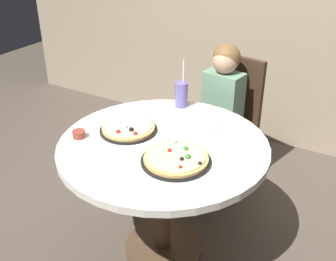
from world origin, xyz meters
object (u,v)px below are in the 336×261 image
dining_table (163,159)px  soda_cup (181,94)px  diner_child (215,130)px  pizza_cheese (176,159)px  pizza_veggie (128,128)px  plate_small (202,125)px  chair_wooden (229,115)px  sauce_bowl (79,134)px

dining_table → soda_cup: bearing=107.0°
diner_child → pizza_cheese: 0.92m
diner_child → pizza_veggie: 0.80m
diner_child → plate_small: bearing=-77.2°
chair_wooden → diner_child: diner_child is taller
plate_small → dining_table: bearing=-108.3°
soda_cup → plate_small: size_ratio=1.71×
soda_cup → pizza_cheese: bearing=-63.5°
dining_table → pizza_veggie: (-0.24, 0.01, 0.12)m
chair_wooden → plate_small: chair_wooden is taller
pizza_veggie → plate_small: size_ratio=1.80×
chair_wooden → soda_cup: 0.57m
pizza_veggie → diner_child: bearing=72.5°
chair_wooden → pizza_cheese: 1.07m
chair_wooden → diner_child: 0.19m
soda_cup → plate_small: bearing=-37.5°
dining_table → chair_wooden: size_ratio=1.19×
dining_table → chair_wooden: bearing=89.2°
dining_table → soda_cup: size_ratio=3.68×
plate_small → chair_wooden: bearing=97.1°
chair_wooden → sauce_bowl: chair_wooden is taller
pizza_veggie → pizza_cheese: size_ratio=0.92×
dining_table → diner_child: bearing=90.8°
dining_table → chair_wooden: 0.91m
pizza_cheese → plate_small: (-0.06, 0.41, -0.01)m
pizza_cheese → plate_small: size_ratio=1.94×
diner_child → sauce_bowl: size_ratio=15.46×
pizza_veggie → pizza_cheese: bearing=-20.3°
diner_child → soda_cup: size_ratio=3.52×
sauce_bowl → soda_cup: bearing=65.6°
chair_wooden → plate_small: 0.67m
soda_cup → sauce_bowl: size_ratio=4.40×
dining_table → sauce_bowl: sauce_bowl is taller
diner_child → sauce_bowl: 1.04m
dining_table → diner_child: (-0.01, 0.73, -0.16)m
soda_cup → sauce_bowl: soda_cup is taller
plate_small → pizza_veggie: bearing=-141.1°
dining_table → pizza_veggie: size_ratio=3.50×
chair_wooden → pizza_veggie: chair_wooden is taller
chair_wooden → plate_small: size_ratio=5.28×
chair_wooden → sauce_bowl: bearing=-112.0°
pizza_cheese → soda_cup: size_ratio=1.14×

